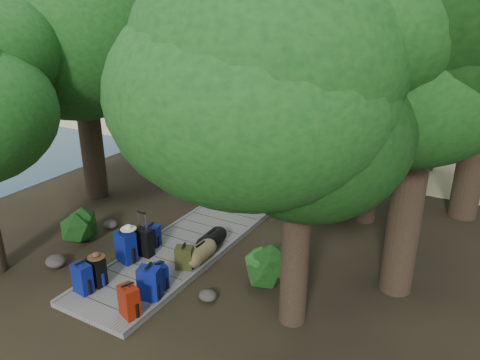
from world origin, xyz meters
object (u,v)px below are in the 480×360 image
Objects in this scene: duffel_right_khaki at (201,253)px; suitcase_on_boardwalk at (144,242)px; lone_suitcase_on_sand at (330,143)px; backpack_left_b at (96,270)px; backpack_right_d at (184,256)px; backpack_left_a at (82,277)px; backpack_left_c at (126,245)px; backpack_right_c at (160,275)px; backpack_right_b at (150,282)px; sun_lounger at (423,146)px; backpack_left_d at (152,234)px; duffel_right_black at (212,239)px; kayak at (262,124)px; backpack_right_a at (129,300)px.

duffel_right_khaki is 0.93× the size of suitcase_on_boardwalk.
duffel_right_khaki is 1.10× the size of lone_suitcase_on_sand.
backpack_left_b is 2.39m from duffel_right_khaki.
backpack_right_d is at bearing 54.79° from backpack_left_b.
backpack_left_a is at bearing -93.12° from backpack_left_b.
backpack_left_c reaches higher than lone_suitcase_on_sand.
backpack_left_b is at bearing -129.03° from backpack_right_c.
duffel_right_khaki is (0.07, 1.74, -0.18)m from backpack_right_b.
lone_suitcase_on_sand is 3.73m from sun_lounger.
backpack_left_d is at bearing 100.75° from backpack_left_c.
backpack_right_b is at bearing -96.52° from sun_lounger.
duffel_right_black is 1.11× the size of lone_suitcase_on_sand.
lone_suitcase_on_sand is (0.91, 10.61, -0.15)m from suitcase_on_boardwalk.
backpack_right_b reaches higher than backpack_left_d.
backpack_left_b is 2.92m from duffel_right_black.
backpack_right_b is 1.33× the size of backpack_right_c.
backpack_right_c is 1.32m from duffel_right_khaki.
backpack_left_a is at bearing -113.08° from lone_suitcase_on_sand.
kayak is (-4.43, 11.31, -0.16)m from duffel_right_black.
sun_lounger is (3.07, 13.97, -0.15)m from backpack_right_a.
backpack_left_d reaches higher than kayak.
backpack_right_b is at bearing -55.04° from backpack_right_c.
backpack_right_a is at bearing -68.76° from backpack_left_d.
kayak is at bearing 110.85° from duffel_right_khaki.
backpack_left_b is 0.88× the size of backpack_right_b.
backpack_right_d is at bearing -98.21° from sun_lounger.
backpack_right_d is at bearing 62.35° from backpack_left_a.
backpack_left_c is at bearing 100.51° from backpack_left_a.
backpack_right_a is 1.04× the size of suitcase_on_boardwalk.
backpack_right_c is at bearing -112.58° from backpack_right_d.
backpack_left_a reaches higher than suitcase_on_boardwalk.
backpack_left_c is 1.44m from backpack_right_d.
backpack_left_c is (-0.12, 1.05, 0.07)m from backpack_left_b.
backpack_left_c reaches higher than suitcase_on_boardwalk.
suitcase_on_boardwalk is (-1.19, -0.01, 0.05)m from backpack_right_d.
duffel_right_khaki is 10.17m from lone_suitcase_on_sand.
sun_lounger is at bearing 69.51° from suitcase_on_boardwalk.
backpack_right_c is 1.00× the size of backpack_right_d.
backpack_left_b reaches higher than kayak.
backpack_right_b is 1.81m from suitcase_on_boardwalk.
backpack_left_b reaches higher than duffel_right_black.
duffel_right_black is (1.25, 2.64, -0.15)m from backpack_left_b.
kayak is at bearing 103.94° from suitcase_on_boardwalk.
backpack_left_c is at bearing 175.26° from backpack_right_d.
lone_suitcase_on_sand is (1.09, 11.04, -0.23)m from backpack_left_c.
backpack_left_a is 3.26m from duffel_right_black.
backpack_right_c is (1.30, 0.97, -0.07)m from backpack_left_a.
duffel_right_khaki is at bearing 41.97° from backpack_left_c.
backpack_left_a reaches higher than backpack_right_c.
backpack_left_c is 1.77m from duffel_right_khaki.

